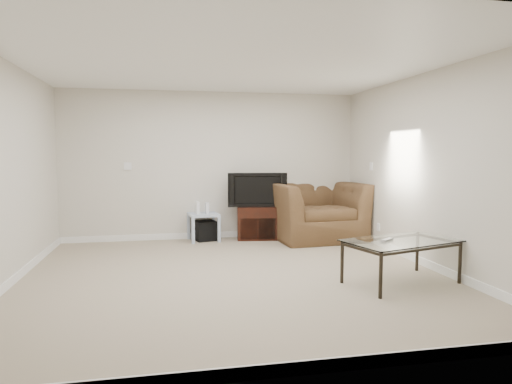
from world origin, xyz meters
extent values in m
plane|color=tan|center=(0.00, 0.00, 0.00)|extent=(5.00, 5.00, 0.00)
plane|color=white|center=(0.00, 0.00, 2.50)|extent=(5.00, 5.00, 0.00)
cube|color=silver|center=(0.00, 2.50, 1.25)|extent=(5.00, 0.02, 2.50)
cube|color=silver|center=(-2.50, 0.00, 1.25)|extent=(0.02, 5.00, 2.50)
cube|color=silver|center=(2.50, 0.00, 1.25)|extent=(0.02, 5.00, 2.50)
cube|color=white|center=(-1.40, 2.49, 1.25)|extent=(0.12, 0.02, 0.12)
cube|color=white|center=(2.49, 1.60, 1.25)|extent=(0.02, 0.09, 0.13)
cube|color=white|center=(2.49, 1.30, 0.30)|extent=(0.02, 0.08, 0.12)
cube|color=black|center=(0.73, 2.24, 0.47)|extent=(0.38, 0.29, 0.05)
imported|color=black|center=(0.73, 2.25, 0.85)|extent=(0.94, 0.30, 0.57)
cube|color=black|center=(-0.15, 2.30, 0.16)|extent=(0.40, 0.40, 0.33)
cube|color=white|center=(-0.29, 2.25, 0.56)|extent=(0.08, 0.16, 0.21)
cube|color=silver|center=(-0.12, 2.27, 0.55)|extent=(0.06, 0.14, 0.18)
imported|color=brown|center=(1.71, 2.05, 0.64)|extent=(1.55, 1.07, 1.29)
cube|color=#B2B2B7|center=(1.62, -0.66, 0.51)|extent=(0.19, 0.16, 0.02)
camera|label=1|loc=(-0.80, -5.29, 1.48)|focal=32.00mm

